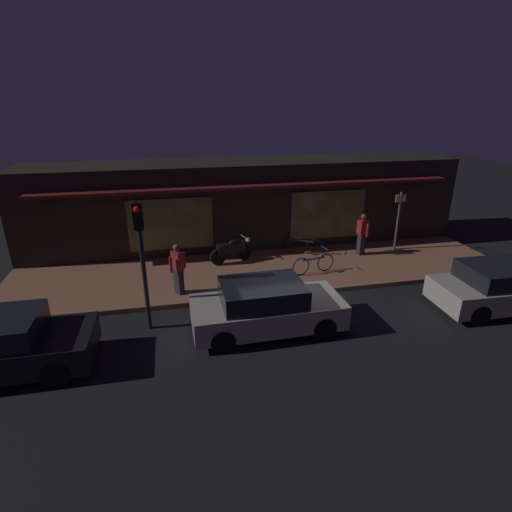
{
  "coord_description": "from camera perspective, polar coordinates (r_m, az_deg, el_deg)",
  "views": [
    {
      "loc": [
        -3.12,
        -10.07,
        5.98
      ],
      "look_at": [
        -0.42,
        2.4,
        0.95
      ],
      "focal_mm": 28.03,
      "sensor_mm": 36.0,
      "label": 1
    }
  ],
  "objects": [
    {
      "name": "bicycle_extra",
      "position": [
        14.37,
        8.18,
        -1.09
      ],
      "size": [
        1.64,
        0.45,
        0.91
      ],
      "color": "black",
      "rests_on": "sidewalk_slab"
    },
    {
      "name": "motorcycle",
      "position": [
        15.18,
        -3.46,
        0.91
      ],
      "size": [
        1.67,
        0.7,
        0.97
      ],
      "color": "black",
      "rests_on": "sidewalk_slab"
    },
    {
      "name": "person_bystander",
      "position": [
        16.35,
        14.91,
        3.14
      ],
      "size": [
        0.43,
        0.61,
        1.67
      ],
      "color": "#28232D",
      "rests_on": "sidewalk_slab"
    },
    {
      "name": "storefront_building",
      "position": [
        17.26,
        -1.46,
        7.51
      ],
      "size": [
        18.0,
        3.3,
        3.6
      ],
      "color": "black",
      "rests_on": "ground_plane"
    },
    {
      "name": "sign_post",
      "position": [
        17.21,
        19.64,
        5.2
      ],
      "size": [
        0.44,
        0.09,
        2.4
      ],
      "color": "#47474C",
      "rests_on": "sidewalk_slab"
    },
    {
      "name": "traffic_light_pole",
      "position": [
        10.69,
        -16.09,
        1.53
      ],
      "size": [
        0.24,
        0.33,
        3.6
      ],
      "color": "black",
      "rests_on": "ground_plane"
    },
    {
      "name": "parked_car_across",
      "position": [
        14.14,
        31.67,
        -3.79
      ],
      "size": [
        4.16,
        1.9,
        1.42
      ],
      "color": "black",
      "rests_on": "ground_plane"
    },
    {
      "name": "ground_plane",
      "position": [
        12.12,
        4.38,
        -8.12
      ],
      "size": [
        60.0,
        60.0,
        0.0
      ],
      "primitive_type": "plane",
      "color": "black"
    },
    {
      "name": "parked_car_far",
      "position": [
        10.95,
        1.41,
        -7.29
      ],
      "size": [
        4.12,
        1.82,
        1.42
      ],
      "color": "black",
      "rests_on": "ground_plane"
    },
    {
      "name": "sidewalk_slab",
      "position": [
        14.67,
        1.1,
        -2.21
      ],
      "size": [
        18.0,
        4.0,
        0.15
      ],
      "primitive_type": "cube",
      "color": "brown",
      "rests_on": "ground_plane"
    },
    {
      "name": "bicycle_parked",
      "position": [
        16.12,
        6.63,
        1.53
      ],
      "size": [
        1.48,
        0.82,
        0.91
      ],
      "color": "black",
      "rests_on": "sidewalk_slab"
    },
    {
      "name": "person_photographer",
      "position": [
        12.79,
        -11.08,
        -1.69
      ],
      "size": [
        0.54,
        0.44,
        1.67
      ],
      "color": "#28232D",
      "rests_on": "sidewalk_slab"
    }
  ]
}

